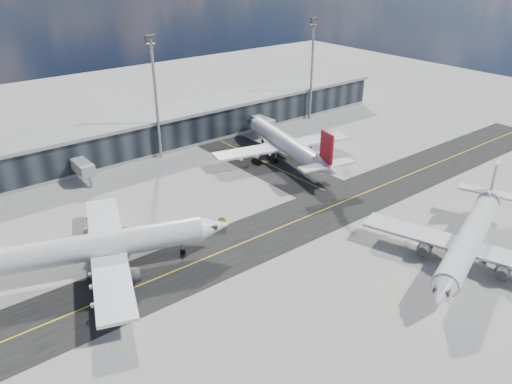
{
  "coord_description": "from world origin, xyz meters",
  "views": [
    {
      "loc": [
        -51.85,
        -55.35,
        45.95
      ],
      "look_at": [
        -0.08,
        10.37,
        5.0
      ],
      "focal_mm": 35.0,
      "sensor_mm": 36.0,
      "label": 1
    }
  ],
  "objects_px": {
    "service_van": "(300,151)",
    "airliner_near": "(470,238)",
    "airliner_af": "(96,247)",
    "airliner_redtail": "(287,144)",
    "baggage_tug": "(220,224)"
  },
  "relations": [
    {
      "from": "service_van",
      "to": "baggage_tug",
      "type": "bearing_deg",
      "value": -170.81
    },
    {
      "from": "baggage_tug",
      "to": "service_van",
      "type": "xyz_separation_m",
      "value": [
        36.39,
        17.92,
        -0.15
      ]
    },
    {
      "from": "airliner_near",
      "to": "airliner_af",
      "type": "bearing_deg",
      "value": 36.47
    },
    {
      "from": "airliner_af",
      "to": "service_van",
      "type": "bearing_deg",
      "value": 125.25
    },
    {
      "from": "airliner_redtail",
      "to": "airliner_near",
      "type": "bearing_deg",
      "value": -82.55
    },
    {
      "from": "airliner_redtail",
      "to": "baggage_tug",
      "type": "distance_m",
      "value": 35.49
    },
    {
      "from": "service_van",
      "to": "airliner_near",
      "type": "bearing_deg",
      "value": -118.18
    },
    {
      "from": "baggage_tug",
      "to": "service_van",
      "type": "bearing_deg",
      "value": 111.26
    },
    {
      "from": "service_van",
      "to": "airliner_redtail",
      "type": "bearing_deg",
      "value": 173.92
    },
    {
      "from": "airliner_redtail",
      "to": "airliner_near",
      "type": "height_order",
      "value": "airliner_redtail"
    },
    {
      "from": "airliner_af",
      "to": "airliner_near",
      "type": "xyz_separation_m",
      "value": [
        48.81,
        -34.36,
        -0.32
      ]
    },
    {
      "from": "airliner_near",
      "to": "airliner_redtail",
      "type": "bearing_deg",
      "value": -23.81
    },
    {
      "from": "airliner_af",
      "to": "airliner_near",
      "type": "height_order",
      "value": "airliner_af"
    },
    {
      "from": "airliner_af",
      "to": "airliner_redtail",
      "type": "distance_m",
      "value": 55.87
    },
    {
      "from": "airliner_af",
      "to": "service_van",
      "type": "height_order",
      "value": "airliner_af"
    }
  ]
}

